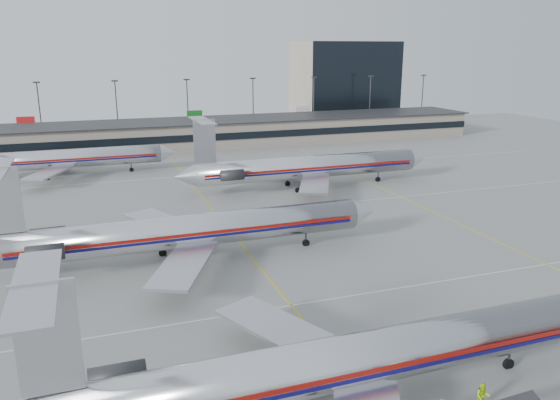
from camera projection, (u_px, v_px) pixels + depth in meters
name	position (u px, v px, depth m)	size (l,w,h in m)	color
ground	(338.00, 362.00, 41.25)	(260.00, 260.00, 0.00)	gray
apron_markings	(291.00, 305.00, 50.34)	(160.00, 0.15, 0.02)	silver
terminal	(161.00, 135.00, 129.43)	(162.00, 17.00, 6.25)	gray
light_mast_row	(153.00, 106.00, 140.72)	(163.60, 0.40, 15.28)	#38383D
distant_building	(344.00, 82.00, 174.06)	(30.00, 20.00, 25.00)	tan
jet_foreground	(335.00, 363.00, 35.05)	(44.40, 26.14, 11.62)	silver
jet_second_row	(182.00, 231.00, 59.99)	(46.01, 27.09, 12.04)	silver
jet_third_row	(304.00, 167.00, 91.86)	(45.60, 28.05, 12.47)	silver
jet_back_row	(57.00, 159.00, 100.14)	(41.78, 25.70, 11.43)	silver
ramp_worker_far	(483.00, 396.00, 35.70)	(0.91, 0.71, 1.87)	#BCE815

